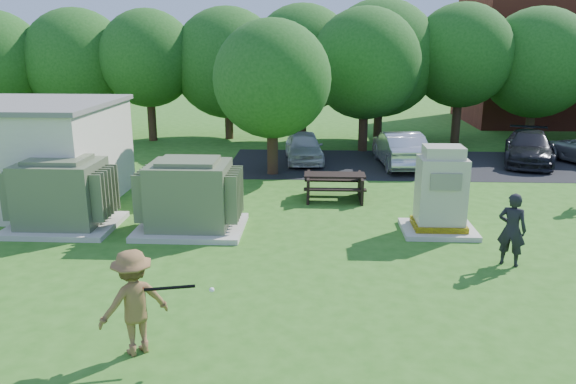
# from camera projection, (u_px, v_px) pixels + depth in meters

# --- Properties ---
(ground) EXTENTS (120.00, 120.00, 0.00)m
(ground) POSITION_uv_depth(u_px,v_px,m) (278.00, 303.00, 11.62)
(ground) COLOR #2D6619
(ground) RESTS_ON ground
(parking_strip) EXTENTS (20.00, 6.00, 0.01)m
(parking_strip) POSITION_uv_depth(u_px,v_px,m) (460.00, 165.00, 24.27)
(parking_strip) COLOR #232326
(parking_strip) RESTS_ON ground
(transformer_left) EXTENTS (3.00, 2.40, 2.07)m
(transformer_left) POSITION_uv_depth(u_px,v_px,m) (62.00, 195.00, 16.01)
(transformer_left) COLOR beige
(transformer_left) RESTS_ON ground
(transformer_right) EXTENTS (3.00, 2.40, 2.07)m
(transformer_right) POSITION_uv_depth(u_px,v_px,m) (190.00, 197.00, 15.83)
(transformer_right) COLOR beige
(transformer_right) RESTS_ON ground
(generator_cabinet) EXTENTS (2.03, 1.66, 2.47)m
(generator_cabinet) POSITION_uv_depth(u_px,v_px,m) (440.00, 195.00, 15.62)
(generator_cabinet) COLOR beige
(generator_cabinet) RESTS_ON ground
(picnic_table) EXTENTS (2.05, 1.54, 0.88)m
(picnic_table) POSITION_uv_depth(u_px,v_px,m) (335.00, 184.00, 19.01)
(picnic_table) COLOR black
(picnic_table) RESTS_ON ground
(batter) EXTENTS (1.40, 1.29, 1.89)m
(batter) POSITION_uv_depth(u_px,v_px,m) (134.00, 302.00, 9.59)
(batter) COLOR brown
(batter) RESTS_ON ground
(person_by_generator) EXTENTS (0.78, 0.69, 1.80)m
(person_by_generator) POSITION_uv_depth(u_px,v_px,m) (512.00, 229.00, 13.37)
(person_by_generator) COLOR black
(person_by_generator) RESTS_ON ground
(car_white) EXTENTS (1.92, 4.01, 1.32)m
(car_white) POSITION_uv_depth(u_px,v_px,m) (304.00, 147.00, 24.80)
(car_white) COLOR silver
(car_white) RESTS_ON ground
(car_silver_a) EXTENTS (1.92, 4.65, 1.50)m
(car_silver_a) POSITION_uv_depth(u_px,v_px,m) (399.00, 149.00, 23.96)
(car_silver_a) COLOR #B8B9BE
(car_silver_a) RESTS_ON ground
(car_dark) EXTENTS (3.31, 5.13, 1.38)m
(car_dark) POSITION_uv_depth(u_px,v_px,m) (529.00, 148.00, 24.49)
(car_dark) COLOR black
(car_dark) RESTS_ON ground
(batting_equipment) EXTENTS (1.42, 0.25, 0.10)m
(batting_equipment) POSITION_uv_depth(u_px,v_px,m) (170.00, 288.00, 9.45)
(batting_equipment) COLOR black
(batting_equipment) RESTS_ON ground
(tree_row) EXTENTS (41.30, 13.30, 7.30)m
(tree_row) POSITION_uv_depth(u_px,v_px,m) (337.00, 62.00, 28.25)
(tree_row) COLOR #47301E
(tree_row) RESTS_ON ground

